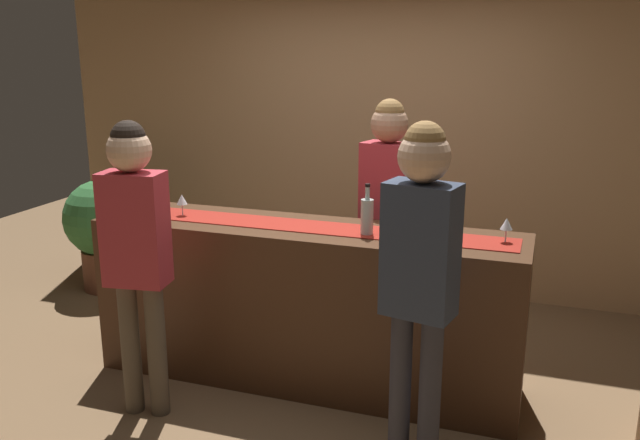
% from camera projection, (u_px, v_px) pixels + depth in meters
% --- Properties ---
extents(ground_plane, '(10.00, 10.00, 0.00)m').
position_uv_depth(ground_plane, '(306.00, 378.00, 4.32)').
color(ground_plane, brown).
extents(back_wall, '(6.00, 0.12, 2.90)m').
position_uv_depth(back_wall, '(382.00, 122.00, 5.68)').
color(back_wall, tan).
rests_on(back_wall, ground).
extents(bar_counter, '(2.66, 0.60, 1.02)m').
position_uv_depth(bar_counter, '(306.00, 305.00, 4.19)').
color(bar_counter, '#472B19').
rests_on(bar_counter, ground).
extents(counter_runner_cloth, '(2.53, 0.28, 0.01)m').
position_uv_depth(counter_runner_cloth, '(305.00, 226.00, 4.05)').
color(counter_runner_cloth, maroon).
rests_on(counter_runner_cloth, bar_counter).
extents(wine_bottle_clear, '(0.07, 0.07, 0.30)m').
position_uv_depth(wine_bottle_clear, '(367.00, 216.00, 3.86)').
color(wine_bottle_clear, '#B2C6C1').
rests_on(wine_bottle_clear, bar_counter).
extents(wine_bottle_amber, '(0.07, 0.07, 0.30)m').
position_uv_depth(wine_bottle_amber, '(396.00, 214.00, 3.89)').
color(wine_bottle_amber, brown).
rests_on(wine_bottle_amber, bar_counter).
extents(wine_glass_near_customer, '(0.07, 0.07, 0.14)m').
position_uv_depth(wine_glass_near_customer, '(506.00, 225.00, 3.70)').
color(wine_glass_near_customer, silver).
rests_on(wine_glass_near_customer, bar_counter).
extents(wine_glass_mid_counter, '(0.07, 0.07, 0.14)m').
position_uv_depth(wine_glass_mid_counter, '(182.00, 200.00, 4.28)').
color(wine_glass_mid_counter, silver).
rests_on(wine_glass_mid_counter, bar_counter).
extents(bartender, '(0.38, 0.27, 1.76)m').
position_uv_depth(bartender, '(387.00, 199.00, 4.45)').
color(bartender, '#26262B').
rests_on(bartender, ground).
extents(customer_sipping, '(0.37, 0.27, 1.76)m').
position_uv_depth(customer_sipping, '(420.00, 260.00, 3.17)').
color(customer_sipping, '#33333D').
rests_on(customer_sipping, ground).
extents(customer_browsing, '(0.37, 0.25, 1.71)m').
position_uv_depth(customer_browsing, '(136.00, 239.00, 3.66)').
color(customer_browsing, brown).
rests_on(customer_browsing, ground).
extents(potted_plant_tall, '(0.66, 0.66, 0.97)m').
position_uv_depth(potted_plant_tall, '(103.00, 227.00, 5.78)').
color(potted_plant_tall, brown).
rests_on(potted_plant_tall, ground).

